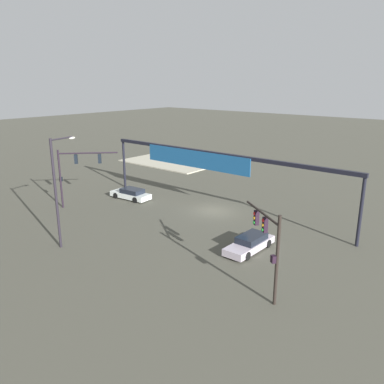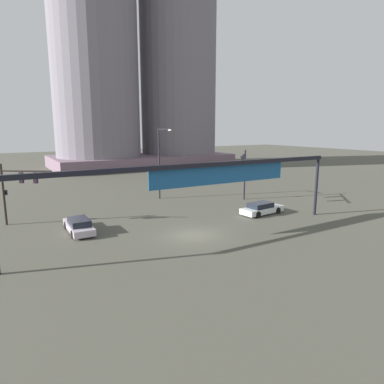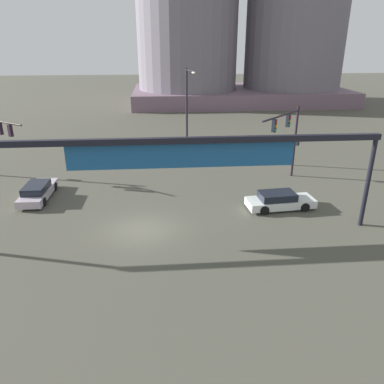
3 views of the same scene
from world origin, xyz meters
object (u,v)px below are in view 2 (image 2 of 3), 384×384
streetlamp_curved_arm (160,159)px  sedan_car_waiting_far (262,208)px  traffic_signal_opposite_side (244,166)px  traffic_signal_near_corner (16,185)px  sedan_car_approaching (79,225)px

streetlamp_curved_arm → sedan_car_waiting_far: bearing=12.6°
traffic_signal_opposite_side → sedan_car_waiting_far: bearing=23.2°
traffic_signal_near_corner → sedan_car_approaching: traffic_signal_near_corner is taller
streetlamp_curved_arm → sedan_car_waiting_far: 14.00m
traffic_signal_opposite_side → sedan_car_waiting_far: 6.90m
traffic_signal_opposite_side → sedan_car_approaching: (-19.47, -2.25, -3.68)m
traffic_signal_near_corner → sedan_car_approaching: 7.12m
traffic_signal_near_corner → streetlamp_curved_arm: 16.52m
streetlamp_curved_arm → traffic_signal_opposite_side: bearing=37.0°
traffic_signal_opposite_side → sedan_car_approaching: size_ratio=1.24×
streetlamp_curved_arm → sedan_car_waiting_far: (5.57, -12.06, -4.41)m
traffic_signal_near_corner → traffic_signal_opposite_side: bearing=29.3°
traffic_signal_near_corner → sedan_car_approaching: bearing=-14.0°
traffic_signal_near_corner → streetlamp_curved_arm: (15.98, 3.97, 1.27)m
traffic_signal_near_corner → streetlamp_curved_arm: streetlamp_curved_arm is taller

